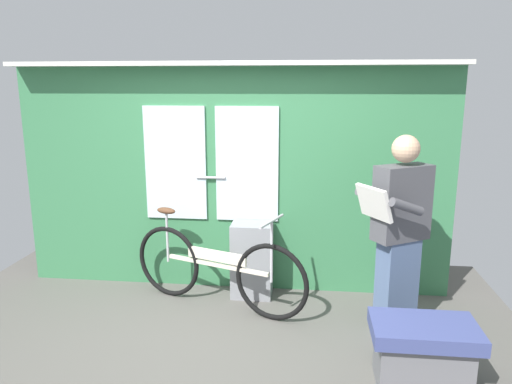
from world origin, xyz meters
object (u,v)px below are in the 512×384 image
passenger_reading_newspaper (399,232)px  bench_seat_corner (423,352)px  trash_bin_by_wall (252,260)px  bicycle_near_door (216,268)px

passenger_reading_newspaper → bench_seat_corner: bearing=63.7°
trash_bin_by_wall → bench_seat_corner: bearing=-44.4°
bicycle_near_door → bench_seat_corner: size_ratio=2.41×
bicycle_near_door → bench_seat_corner: bearing=-11.6°
trash_bin_by_wall → bench_seat_corner: (1.32, -1.29, -0.12)m
bicycle_near_door → passenger_reading_newspaper: (1.54, -0.28, 0.49)m
passenger_reading_newspaper → bench_seat_corner: (0.07, -0.73, -0.62)m
bicycle_near_door → passenger_reading_newspaper: 1.64m
bicycle_near_door → passenger_reading_newspaper: passenger_reading_newspaper is taller
bicycle_near_door → bench_seat_corner: 1.91m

